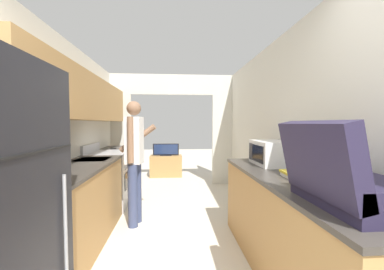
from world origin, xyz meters
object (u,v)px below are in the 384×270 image
tv_cabinet (166,166)px  television (166,150)px  person (134,158)px  range_oven (109,179)px  microwave (271,153)px  book_stack (294,175)px  knife (114,148)px  suitcase (341,180)px

tv_cabinet → television: television is taller
person → tv_cabinet: (0.34, 2.96, -0.64)m
range_oven → microwave: (2.22, -1.38, 0.59)m
book_stack → television: 4.39m
person → television: size_ratio=2.52×
range_oven → microwave: 2.68m
microwave → knife: size_ratio=1.72×
book_stack → television: (-1.27, 4.19, -0.24)m
book_stack → tv_cabinet: 4.47m
suitcase → microwave: suitcase is taller
television → book_stack: bearing=-73.2°
book_stack → knife: bearing=130.4°
person → knife: person is taller
tv_cabinet → person: bearing=-96.5°
person → microwave: (1.67, -0.62, 0.14)m
television → range_oven: bearing=-112.3°
book_stack → tv_cabinet: size_ratio=0.31×
range_oven → book_stack: (2.15, -2.04, 0.48)m
range_oven → knife: bearing=94.6°
range_oven → knife: range_oven is taller
person → microwave: 1.79m
person → knife: size_ratio=5.43×
television → knife: knife is taller
range_oven → knife: size_ratio=3.38×
microwave → knife: (-2.27, 1.93, -0.13)m
range_oven → person: 1.04m
range_oven → television: 2.35m
book_stack → television: bearing=106.8°
range_oven → microwave: size_ratio=1.97×
person → suitcase: (1.50, -1.99, 0.15)m
tv_cabinet → television: bearing=-90.0°
television → suitcase: bearing=-76.6°
microwave → knife: microwave is taller
person → microwave: bearing=-100.3°
tv_cabinet → suitcase: bearing=-76.7°
suitcase → book_stack: 0.73m
person → microwave: person is taller
microwave → television: microwave is taller
book_stack → television: size_ratio=0.38×
microwave → television: bearing=110.7°
person → suitcase: bearing=-132.9°
suitcase → knife: suitcase is taller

